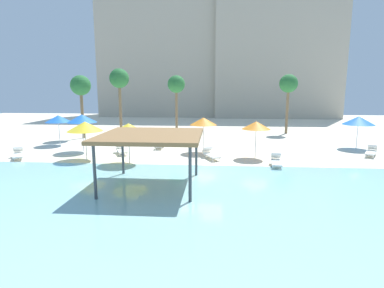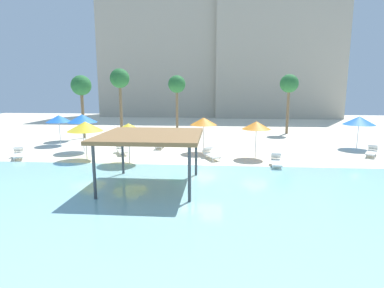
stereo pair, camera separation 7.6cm
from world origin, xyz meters
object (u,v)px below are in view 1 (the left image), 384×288
object	(u,v)px
beach_umbrella_orange_0	(203,121)
lounge_chair_5	(276,161)
lounge_chair_1	(211,154)
beach_umbrella_orange_3	(256,125)
beach_umbrella_yellow_6	(85,126)
lounge_chair_3	(121,149)
lounge_chair_4	(371,151)
palm_tree_2	(119,80)
shade_pavilion	(151,137)
beach_umbrella_yellow_4	(128,128)
lounge_chair_2	(18,154)
palm_tree_0	(176,85)
palm_tree_3	(288,85)
lounge_chair_0	(160,144)
beach_umbrella_blue_1	(82,118)
beach_umbrella_blue_2	(359,120)
beach_umbrella_blue_5	(58,119)
palm_tree_1	(81,87)

from	to	relation	value
beach_umbrella_orange_0	lounge_chair_5	world-z (taller)	beach_umbrella_orange_0
beach_umbrella_orange_0	lounge_chair_1	xyz separation A→B (m)	(0.60, -2.26, -2.02)
beach_umbrella_orange_3	lounge_chair_5	world-z (taller)	beach_umbrella_orange_3
beach_umbrella_yellow_6	lounge_chair_3	world-z (taller)	beach_umbrella_yellow_6
lounge_chair_3	lounge_chair_5	xyz separation A→B (m)	(10.77, -2.92, 0.00)
lounge_chair_1	lounge_chair_4	xyz separation A→B (m)	(11.49, 1.77, 0.00)
beach_umbrella_yellow_6	palm_tree_2	distance (m)	10.88
shade_pavilion	beach_umbrella_orange_3	size ratio (longest dim) A/B	1.89
shade_pavilion	lounge_chair_4	world-z (taller)	shade_pavilion
beach_umbrella_yellow_4	lounge_chair_4	bearing A→B (deg)	11.85
lounge_chair_2	palm_tree_0	size ratio (longest dim) A/B	0.31
beach_umbrella_yellow_4	lounge_chair_2	size ratio (longest dim) A/B	1.35
lounge_chair_4	palm_tree_2	xyz separation A→B (m)	(-20.66, 7.72, 5.23)
lounge_chair_3	palm_tree_3	size ratio (longest dim) A/B	0.32
beach_umbrella_yellow_4	lounge_chair_1	distance (m)	5.83
lounge_chair_2	lounge_chair_4	world-z (taller)	same
lounge_chair_1	palm_tree_0	xyz separation A→B (m)	(-4.02, 13.27, 4.73)
lounge_chair_0	lounge_chair_4	world-z (taller)	same
shade_pavilion	beach_umbrella_yellow_6	world-z (taller)	shade_pavilion
beach_umbrella_blue_1	lounge_chair_1	world-z (taller)	beach_umbrella_blue_1
beach_umbrella_yellow_6	palm_tree_3	world-z (taller)	palm_tree_3
lounge_chair_4	palm_tree_3	bearing A→B (deg)	-130.66
beach_umbrella_blue_2	lounge_chair_0	bearing A→B (deg)	-176.52
beach_umbrella_blue_1	lounge_chair_2	world-z (taller)	beach_umbrella_blue_1
beach_umbrella_blue_5	lounge_chair_1	size ratio (longest dim) A/B	1.29
lounge_chair_0	beach_umbrella_yellow_4	bearing A→B (deg)	-10.21
beach_umbrella_orange_3	beach_umbrella_orange_0	bearing A→B (deg)	155.49
lounge_chair_3	beach_umbrella_orange_0	bearing A→B (deg)	75.29
lounge_chair_3	palm_tree_3	xyz separation A→B (m)	(14.46, 11.54, 4.78)
beach_umbrella_orange_3	lounge_chair_2	world-z (taller)	beach_umbrella_orange_3
shade_pavilion	palm_tree_3	size ratio (longest dim) A/B	0.78
beach_umbrella_orange_0	beach_umbrella_blue_1	xyz separation A→B (m)	(-9.21, -0.41, 0.18)
beach_umbrella_blue_1	beach_umbrella_blue_5	bearing A→B (deg)	141.49
lounge_chair_1	palm_tree_1	bearing A→B (deg)	-147.90
beach_umbrella_blue_2	beach_umbrella_yellow_6	xyz separation A→B (m)	(-20.12, -5.49, 0.01)
lounge_chair_2	beach_umbrella_yellow_4	bearing A→B (deg)	53.82
beach_umbrella_orange_3	palm_tree_2	distance (m)	15.53
beach_umbrella_blue_2	shade_pavilion	bearing A→B (deg)	-142.61
lounge_chair_1	lounge_chair_0	bearing A→B (deg)	-156.55
lounge_chair_1	lounge_chair_4	size ratio (longest dim) A/B	1.02
shade_pavilion	beach_umbrella_blue_1	bearing A→B (deg)	130.43
beach_umbrella_orange_0	palm_tree_0	xyz separation A→B (m)	(-3.42, 11.01, 2.71)
shade_pavilion	beach_umbrella_orange_0	bearing A→B (deg)	75.86
lounge_chair_4	palm_tree_0	xyz separation A→B (m)	(-15.51, 11.50, 4.73)
lounge_chair_3	palm_tree_1	distance (m)	10.17
lounge_chair_0	palm_tree_0	size ratio (longest dim) A/B	0.31
lounge_chair_5	palm_tree_1	distance (m)	19.86
beach_umbrella_blue_2	lounge_chair_0	world-z (taller)	beach_umbrella_blue_2
beach_umbrella_yellow_4	lounge_chair_5	bearing A→B (deg)	-0.27
palm_tree_0	palm_tree_3	distance (m)	11.86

